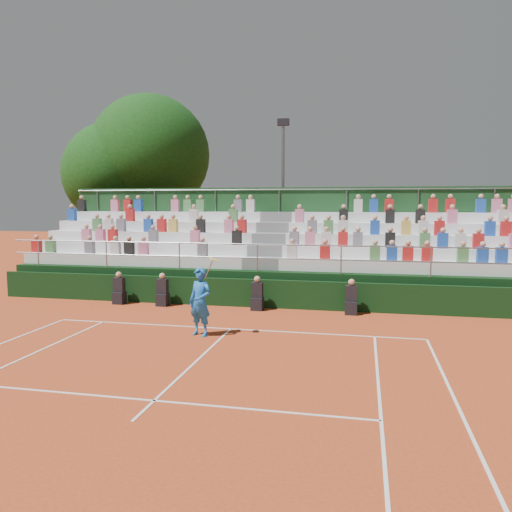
% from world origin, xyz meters
% --- Properties ---
extents(ground, '(90.00, 90.00, 0.00)m').
position_xyz_m(ground, '(0.00, 0.00, 0.00)').
color(ground, '#BB461F').
rests_on(ground, ground).
extents(courtside_wall, '(20.00, 0.15, 1.00)m').
position_xyz_m(courtside_wall, '(0.00, 3.20, 0.50)').
color(courtside_wall, black).
rests_on(courtside_wall, ground).
extents(line_officials, '(8.78, 0.40, 1.19)m').
position_xyz_m(line_officials, '(-1.17, 2.75, 0.48)').
color(line_officials, black).
rests_on(line_officials, ground).
extents(grandstand, '(20.00, 5.20, 4.40)m').
position_xyz_m(grandstand, '(0.02, 6.44, 1.08)').
color(grandstand, black).
rests_on(grandstand, ground).
extents(tennis_player, '(0.93, 0.66, 2.22)m').
position_xyz_m(tennis_player, '(-0.64, -0.87, 0.96)').
color(tennis_player, blue).
rests_on(tennis_player, ground).
extents(tree_west, '(5.65, 5.65, 8.18)m').
position_xyz_m(tree_west, '(-9.96, 12.03, 5.34)').
color(tree_west, '#352513').
rests_on(tree_west, ground).
extents(tree_east, '(6.69, 6.69, 9.74)m').
position_xyz_m(tree_east, '(-8.10, 12.71, 6.38)').
color(tree_east, '#352513').
rests_on(tree_east, ground).
extents(floodlight_mast, '(0.60, 0.25, 8.03)m').
position_xyz_m(floodlight_mast, '(-0.42, 12.12, 4.68)').
color(floodlight_mast, gray).
rests_on(floodlight_mast, ground).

